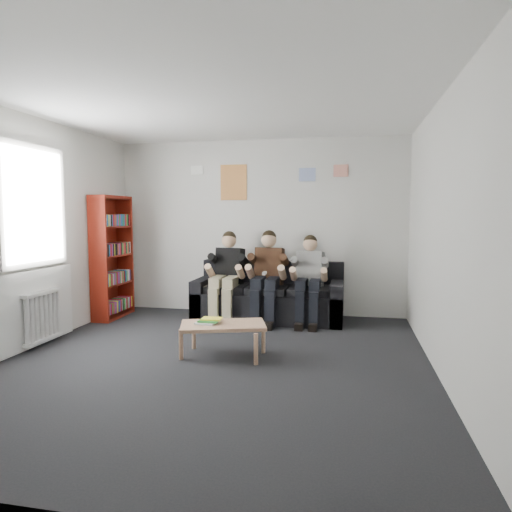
# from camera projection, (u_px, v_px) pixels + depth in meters

# --- Properties ---
(room_shell) EXTENTS (5.00, 5.00, 5.00)m
(room_shell) POSITION_uv_depth(u_px,v_px,m) (212.00, 234.00, 4.69)
(room_shell) COLOR black
(room_shell) RESTS_ON ground
(sofa) EXTENTS (2.17, 0.89, 0.84)m
(sofa) POSITION_uv_depth(u_px,v_px,m) (269.00, 299.00, 6.77)
(sofa) COLOR black
(sofa) RESTS_ON ground
(bookshelf) EXTENTS (0.27, 0.82, 1.83)m
(bookshelf) POSITION_uv_depth(u_px,v_px,m) (113.00, 257.00, 6.83)
(bookshelf) COLOR maroon
(bookshelf) RESTS_ON ground
(coffee_table) EXTENTS (0.91, 0.50, 0.36)m
(coffee_table) POSITION_uv_depth(u_px,v_px,m) (223.00, 328.00, 4.97)
(coffee_table) COLOR tan
(coffee_table) RESTS_ON ground
(game_cases) EXTENTS (0.26, 0.22, 0.05)m
(game_cases) POSITION_uv_depth(u_px,v_px,m) (209.00, 321.00, 4.99)
(game_cases) COLOR silver
(game_cases) RESTS_ON coffee_table
(person_left) EXTENTS (0.40, 0.85, 1.30)m
(person_left) POSITION_uv_depth(u_px,v_px,m) (226.00, 276.00, 6.67)
(person_left) COLOR black
(person_left) RESTS_ON sofa
(person_middle) EXTENTS (0.40, 0.87, 1.32)m
(person_middle) POSITION_uv_depth(u_px,v_px,m) (267.00, 277.00, 6.54)
(person_middle) COLOR #432A16
(person_middle) RESTS_ON sofa
(person_right) EXTENTS (0.37, 0.80, 1.26)m
(person_right) POSITION_uv_depth(u_px,v_px,m) (309.00, 280.00, 6.43)
(person_right) COLOR white
(person_right) RESTS_ON sofa
(radiator) EXTENTS (0.10, 0.64, 0.60)m
(radiator) POSITION_uv_depth(u_px,v_px,m) (43.00, 316.00, 5.40)
(radiator) COLOR white
(radiator) RESTS_ON ground
(window) EXTENTS (0.05, 1.30, 2.36)m
(window) POSITION_uv_depth(u_px,v_px,m) (35.00, 259.00, 5.35)
(window) COLOR white
(window) RESTS_ON room_shell
(poster_large) EXTENTS (0.42, 0.01, 0.55)m
(poster_large) POSITION_uv_depth(u_px,v_px,m) (234.00, 182.00, 7.13)
(poster_large) COLOR gold
(poster_large) RESTS_ON room_shell
(poster_blue) EXTENTS (0.25, 0.01, 0.20)m
(poster_blue) POSITION_uv_depth(u_px,v_px,m) (307.00, 175.00, 6.89)
(poster_blue) COLOR blue
(poster_blue) RESTS_ON room_shell
(poster_pink) EXTENTS (0.22, 0.01, 0.18)m
(poster_pink) POSITION_uv_depth(u_px,v_px,m) (341.00, 171.00, 6.79)
(poster_pink) COLOR #D041A5
(poster_pink) RESTS_ON room_shell
(poster_sign) EXTENTS (0.20, 0.01, 0.14)m
(poster_sign) POSITION_uv_depth(u_px,v_px,m) (197.00, 170.00, 7.23)
(poster_sign) COLOR white
(poster_sign) RESTS_ON room_shell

